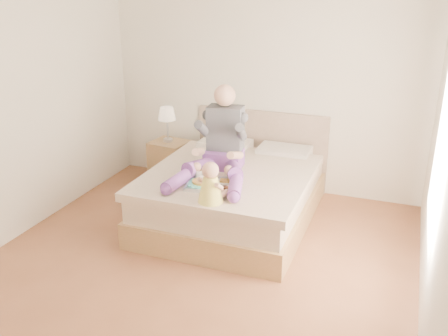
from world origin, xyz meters
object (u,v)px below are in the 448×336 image
(nightstand, at_px, (170,162))
(adult, at_px, (220,147))
(baby, at_px, (211,186))
(bed, at_px, (236,190))
(tray, at_px, (211,183))

(nightstand, distance_m, adult, 1.50)
(nightstand, height_order, adult, adult)
(nightstand, distance_m, baby, 2.11)
(bed, xyz_separation_m, baby, (0.09, -0.95, 0.45))
(tray, xyz_separation_m, baby, (0.14, -0.35, 0.13))
(tray, distance_m, baby, 0.40)
(bed, xyz_separation_m, tray, (-0.05, -0.60, 0.32))
(bed, height_order, tray, bed)
(bed, distance_m, tray, 0.69)
(bed, relative_size, adult, 1.88)
(nightstand, bearing_deg, adult, -31.73)
(nightstand, height_order, tray, tray)
(baby, bearing_deg, bed, 113.92)
(adult, distance_m, tray, 0.47)
(adult, bearing_deg, tray, -87.93)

